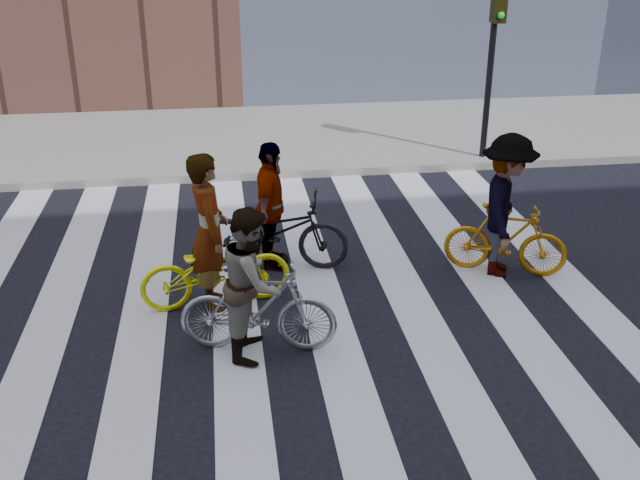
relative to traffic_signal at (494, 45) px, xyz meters
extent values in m
plane|color=black|center=(-4.40, -5.32, -2.28)|extent=(100.00, 100.00, 0.00)
cube|color=gray|center=(-4.40, 2.18, -2.20)|extent=(100.00, 5.00, 0.15)
cube|color=silver|center=(-7.15, -5.32, -2.27)|extent=(0.55, 10.00, 0.01)
cube|color=silver|center=(-6.05, -5.32, -2.27)|extent=(0.55, 10.00, 0.01)
cube|color=silver|center=(-4.95, -5.32, -2.27)|extent=(0.55, 10.00, 0.01)
cube|color=silver|center=(-3.85, -5.32, -2.27)|extent=(0.55, 10.00, 0.01)
cube|color=silver|center=(-2.75, -5.32, -2.27)|extent=(0.55, 10.00, 0.01)
cube|color=silver|center=(-1.65, -5.32, -2.27)|extent=(0.55, 10.00, 0.01)
cube|color=silver|center=(-0.55, -5.32, -2.27)|extent=(0.55, 10.00, 0.01)
cylinder|color=black|center=(0.00, 0.08, -0.68)|extent=(0.12, 0.12, 3.20)
cube|color=black|center=(0.00, -0.07, 0.72)|extent=(0.22, 0.28, 0.65)
sphere|color=#0CCC26|center=(0.00, -0.22, 0.54)|extent=(0.12, 0.12, 0.12)
imported|color=#EFF30D|center=(-5.16, -4.92, -1.79)|extent=(1.92, 0.90, 0.97)
imported|color=#9C9EA5|center=(-4.71, -6.04, -1.76)|extent=(1.80, 0.81, 1.05)
imported|color=#C3730A|center=(-1.31, -4.54, -1.79)|extent=(1.67, 1.05, 0.97)
imported|color=black|center=(-4.35, -3.92, -1.75)|extent=(2.12, 1.17, 1.06)
imported|color=slate|center=(-5.21, -4.92, -1.29)|extent=(0.57, 0.78, 1.97)
imported|color=slate|center=(-4.76, -6.04, -1.43)|extent=(0.79, 0.94, 1.71)
imported|color=slate|center=(-1.36, -4.54, -1.31)|extent=(1.14, 1.43, 1.93)
imported|color=slate|center=(-4.40, -3.92, -1.39)|extent=(0.67, 1.11, 1.77)
camera|label=1|loc=(-5.03, -13.25, 2.25)|focal=42.00mm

